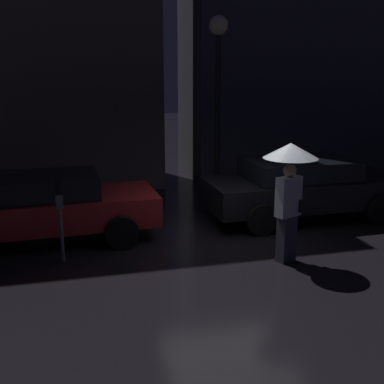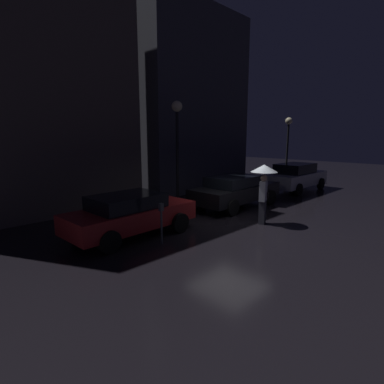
% 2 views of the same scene
% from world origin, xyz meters
% --- Properties ---
extents(ground_plane, '(60.00, 60.00, 0.00)m').
position_xyz_m(ground_plane, '(0.00, 0.00, 0.00)').
color(ground_plane, black).
extents(building_facade_left, '(7.75, 3.00, 10.94)m').
position_xyz_m(building_facade_left, '(-4.15, 6.50, 5.47)').
color(building_facade_left, '#564C47').
rests_on(building_facade_left, ground).
extents(building_facade_right, '(7.21, 3.00, 10.11)m').
position_xyz_m(building_facade_right, '(4.39, 6.50, 5.05)').
color(building_facade_right, '#3D3D47').
rests_on(building_facade_right, ground).
extents(parked_car_red, '(4.18, 1.89, 1.34)m').
position_xyz_m(parked_car_red, '(-3.33, 1.34, 0.72)').
color(parked_car_red, maroon).
rests_on(parked_car_red, ground).
extents(parked_car_black, '(4.62, 2.01, 1.38)m').
position_xyz_m(parked_car_black, '(2.25, 1.48, 0.74)').
color(parked_car_black, black).
rests_on(parked_car_black, ground).
extents(parked_car_silver, '(4.68, 1.96, 1.56)m').
position_xyz_m(parked_car_silver, '(8.02, 1.50, 0.81)').
color(parked_car_silver, '#B7B7BF').
rests_on(parked_car_silver, ground).
extents(pedestrian_with_umbrella, '(0.94, 0.94, 2.13)m').
position_xyz_m(pedestrian_with_umbrella, '(0.76, -0.85, 1.59)').
color(pedestrian_with_umbrella, '#383842').
rests_on(pedestrian_with_umbrella, ground).
extents(parking_meter, '(0.12, 0.10, 1.21)m').
position_xyz_m(parking_meter, '(-3.11, 0.09, 0.75)').
color(parking_meter, '#4C5154').
rests_on(parking_meter, ground).
extents(street_lamp_near, '(0.49, 0.49, 4.66)m').
position_xyz_m(street_lamp_near, '(0.90, 3.82, 3.44)').
color(street_lamp_near, black).
rests_on(street_lamp_near, ground).
extents(street_lamp_far, '(0.46, 0.46, 4.35)m').
position_xyz_m(street_lamp_far, '(10.83, 3.61, 3.18)').
color(street_lamp_far, black).
rests_on(street_lamp_far, ground).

